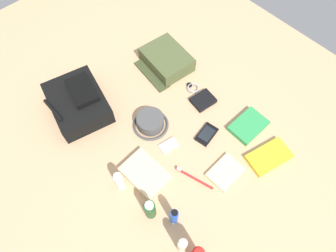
{
  "coord_description": "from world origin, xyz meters",
  "views": [
    {
      "loc": [
        -0.49,
        0.45,
        1.25
      ],
      "look_at": [
        0.0,
        0.0,
        0.04
      ],
      "focal_mm": 31.53,
      "sensor_mm": 36.0,
      "label": 1
    }
  ],
  "objects_px": {
    "folded_towel": "(145,174)",
    "wristwatch": "(193,88)",
    "paperback_novel": "(269,157)",
    "cell_phone": "(207,134)",
    "shampoo_bottle": "(150,210)",
    "bucket_hat": "(151,122)",
    "travel_guidebook": "(248,126)",
    "lotion_bottle": "(182,245)",
    "wallet": "(204,101)",
    "toiletry_pouch": "(166,60)",
    "notepad": "(225,172)",
    "deodorant_spray": "(174,216)",
    "toothpaste_tube": "(119,181)",
    "toothbrush": "(192,177)",
    "backpack": "(78,102)",
    "media_player": "(169,145)"
  },
  "relations": [
    {
      "from": "deodorant_spray",
      "to": "shampoo_bottle",
      "type": "height_order",
      "value": "shampoo_bottle"
    },
    {
      "from": "backpack",
      "to": "folded_towel",
      "type": "xyz_separation_m",
      "value": [
        -0.48,
        -0.01,
        -0.04
      ]
    },
    {
      "from": "toothbrush",
      "to": "media_player",
      "type": "bearing_deg",
      "value": -8.84
    },
    {
      "from": "shampoo_bottle",
      "to": "wristwatch",
      "type": "bearing_deg",
      "value": -59.87
    },
    {
      "from": "lotion_bottle",
      "to": "folded_towel",
      "type": "distance_m",
      "value": 0.34
    },
    {
      "from": "toiletry_pouch",
      "to": "toothpaste_tube",
      "type": "distance_m",
      "value": 0.7
    },
    {
      "from": "backpack",
      "to": "wristwatch",
      "type": "height_order",
      "value": "backpack"
    },
    {
      "from": "deodorant_spray",
      "to": "folded_towel",
      "type": "bearing_deg",
      "value": -9.52
    },
    {
      "from": "shampoo_bottle",
      "to": "cell_phone",
      "type": "distance_m",
      "value": 0.45
    },
    {
      "from": "bucket_hat",
      "to": "paperback_novel",
      "type": "height_order",
      "value": "bucket_hat"
    },
    {
      "from": "bucket_hat",
      "to": "toothbrush",
      "type": "height_order",
      "value": "bucket_hat"
    },
    {
      "from": "backpack",
      "to": "toiletry_pouch",
      "type": "distance_m",
      "value": 0.51
    },
    {
      "from": "toiletry_pouch",
      "to": "shampoo_bottle",
      "type": "xyz_separation_m",
      "value": [
        -0.54,
        0.58,
        0.03
      ]
    },
    {
      "from": "toothpaste_tube",
      "to": "wristwatch",
      "type": "bearing_deg",
      "value": -74.92
    },
    {
      "from": "shampoo_bottle",
      "to": "cell_phone",
      "type": "bearing_deg",
      "value": -77.37
    },
    {
      "from": "lotion_bottle",
      "to": "travel_guidebook",
      "type": "height_order",
      "value": "lotion_bottle"
    },
    {
      "from": "notepad",
      "to": "toothbrush",
      "type": "bearing_deg",
      "value": 53.89
    },
    {
      "from": "notepad",
      "to": "wristwatch",
      "type": "bearing_deg",
      "value": -29.18
    },
    {
      "from": "lotion_bottle",
      "to": "wallet",
      "type": "distance_m",
      "value": 0.7
    },
    {
      "from": "toiletry_pouch",
      "to": "paperback_novel",
      "type": "height_order",
      "value": "toiletry_pouch"
    },
    {
      "from": "wallet",
      "to": "notepad",
      "type": "relative_size",
      "value": 0.73
    },
    {
      "from": "shampoo_bottle",
      "to": "notepad",
      "type": "xyz_separation_m",
      "value": [
        -0.09,
        -0.36,
        -0.06
      ]
    },
    {
      "from": "toiletry_pouch",
      "to": "paperback_novel",
      "type": "distance_m",
      "value": 0.72
    },
    {
      "from": "paperback_novel",
      "to": "wristwatch",
      "type": "xyz_separation_m",
      "value": [
        0.51,
        -0.02,
        -0.0
      ]
    },
    {
      "from": "backpack",
      "to": "toothpaste_tube",
      "type": "xyz_separation_m",
      "value": [
        -0.45,
        0.1,
        0.01
      ]
    },
    {
      "from": "media_player",
      "to": "wristwatch",
      "type": "distance_m",
      "value": 0.35
    },
    {
      "from": "shampoo_bottle",
      "to": "toothpaste_tube",
      "type": "bearing_deg",
      "value": 5.65
    },
    {
      "from": "wallet",
      "to": "folded_towel",
      "type": "relative_size",
      "value": 0.55
    },
    {
      "from": "paperback_novel",
      "to": "cell_phone",
      "type": "distance_m",
      "value": 0.3
    },
    {
      "from": "media_player",
      "to": "wristwatch",
      "type": "xyz_separation_m",
      "value": [
        0.16,
        -0.31,
        0.0
      ]
    },
    {
      "from": "folded_towel",
      "to": "media_player",
      "type": "bearing_deg",
      "value": -78.43
    },
    {
      "from": "wristwatch",
      "to": "toothbrush",
      "type": "relative_size",
      "value": 0.4
    },
    {
      "from": "lotion_bottle",
      "to": "deodorant_spray",
      "type": "relative_size",
      "value": 1.09
    },
    {
      "from": "lotion_bottle",
      "to": "cell_phone",
      "type": "bearing_deg",
      "value": -57.28
    },
    {
      "from": "travel_guidebook",
      "to": "cell_phone",
      "type": "bearing_deg",
      "value": 59.2
    },
    {
      "from": "toothpaste_tube",
      "to": "toothbrush",
      "type": "distance_m",
      "value": 0.32
    },
    {
      "from": "cell_phone",
      "to": "bucket_hat",
      "type": "bearing_deg",
      "value": 36.28
    },
    {
      "from": "media_player",
      "to": "toothbrush",
      "type": "relative_size",
      "value": 0.51
    },
    {
      "from": "folded_towel",
      "to": "wristwatch",
      "type": "bearing_deg",
      "value": -68.22
    },
    {
      "from": "cell_phone",
      "to": "paperback_novel",
      "type": "bearing_deg",
      "value": -155.7
    },
    {
      "from": "cell_phone",
      "to": "folded_towel",
      "type": "height_order",
      "value": "folded_towel"
    },
    {
      "from": "deodorant_spray",
      "to": "backpack",
      "type": "bearing_deg",
      "value": -2.27
    },
    {
      "from": "lotion_bottle",
      "to": "media_player",
      "type": "bearing_deg",
      "value": -36.28
    },
    {
      "from": "paperback_novel",
      "to": "bucket_hat",
      "type": "bearing_deg",
      "value": 30.0
    },
    {
      "from": "toothpaste_tube",
      "to": "toothbrush",
      "type": "xyz_separation_m",
      "value": [
        -0.18,
        -0.25,
        -0.06
      ]
    },
    {
      "from": "deodorant_spray",
      "to": "lotion_bottle",
      "type": "bearing_deg",
      "value": 151.9
    },
    {
      "from": "notepad",
      "to": "folded_towel",
      "type": "xyz_separation_m",
      "value": [
        0.23,
        0.27,
        0.01
      ]
    },
    {
      "from": "shampoo_bottle",
      "to": "toothpaste_tube",
      "type": "height_order",
      "value": "shampoo_bottle"
    },
    {
      "from": "toothbrush",
      "to": "deodorant_spray",
      "type": "bearing_deg",
      "value": 112.96
    },
    {
      "from": "toothbrush",
      "to": "travel_guidebook",
      "type": "bearing_deg",
      "value": -90.32
    }
  ]
}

